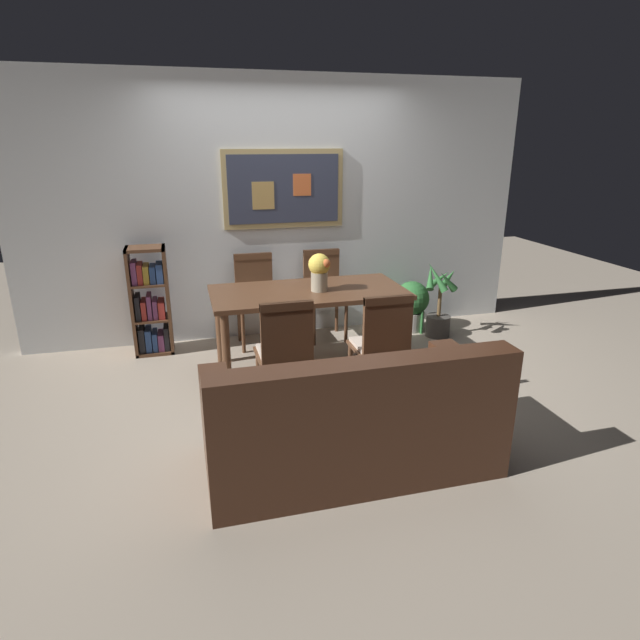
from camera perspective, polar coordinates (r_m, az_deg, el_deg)
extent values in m
plane|color=tan|center=(4.52, -0.39, -7.14)|extent=(12.00, 12.00, 0.00)
cube|color=silver|center=(5.51, -4.27, 11.71)|extent=(5.20, 0.10, 2.60)
cube|color=tan|center=(5.43, -3.92, 13.93)|extent=(1.22, 0.02, 0.77)
cube|color=#33384C|center=(5.42, -3.89, 13.92)|extent=(1.12, 0.01, 0.67)
cube|color=tan|center=(5.38, -6.15, 13.21)|extent=(0.22, 0.00, 0.27)
cube|color=#D86633|center=(5.45, -1.94, 14.38)|extent=(0.18, 0.00, 0.21)
cube|color=brown|center=(4.63, -1.27, 3.02)|extent=(1.69, 0.83, 0.04)
cylinder|color=brown|center=(4.32, -10.08, -3.62)|extent=(0.07, 0.07, 0.70)
cylinder|color=brown|center=(4.68, 8.88, -1.79)|extent=(0.07, 0.07, 0.70)
cylinder|color=brown|center=(4.95, -10.80, -0.75)|extent=(0.07, 0.07, 0.70)
cylinder|color=brown|center=(5.26, 6.01, 0.68)|extent=(0.07, 0.07, 0.70)
cube|color=brown|center=(5.29, -6.81, 1.75)|extent=(0.40, 0.40, 0.03)
cube|color=beige|center=(5.28, -6.82, 2.04)|extent=(0.36, 0.36, 0.03)
cylinder|color=brown|center=(5.54, -5.24, 0.17)|extent=(0.04, 0.04, 0.42)
cylinder|color=brown|center=(5.50, -8.73, -0.13)|extent=(0.04, 0.04, 0.42)
cylinder|color=brown|center=(5.23, -4.59, -0.99)|extent=(0.04, 0.04, 0.42)
cylinder|color=brown|center=(5.18, -8.29, -1.31)|extent=(0.04, 0.04, 0.42)
cube|color=brown|center=(5.40, -7.19, 4.76)|extent=(0.38, 0.04, 0.46)
cube|color=brown|center=(5.35, -7.27, 6.83)|extent=(0.38, 0.05, 0.06)
cube|color=brown|center=(4.17, 6.26, -2.99)|extent=(0.40, 0.40, 0.03)
cube|color=beige|center=(4.16, 6.28, -2.64)|extent=(0.36, 0.36, 0.03)
cylinder|color=brown|center=(4.06, 4.75, -7.05)|extent=(0.04, 0.04, 0.42)
cylinder|color=brown|center=(4.18, 9.18, -6.46)|extent=(0.04, 0.04, 0.42)
cylinder|color=brown|center=(4.35, 3.26, -5.17)|extent=(0.04, 0.04, 0.42)
cylinder|color=brown|center=(4.46, 7.43, -4.67)|extent=(0.04, 0.04, 0.42)
cube|color=brown|center=(3.93, 7.32, -0.65)|extent=(0.38, 0.04, 0.46)
cube|color=brown|center=(3.87, 7.44, 2.14)|extent=(0.38, 0.05, 0.06)
cube|color=brown|center=(5.44, 0.62, 2.38)|extent=(0.40, 0.40, 0.03)
cube|color=beige|center=(5.43, 0.62, 2.66)|extent=(0.36, 0.36, 0.03)
cylinder|color=brown|center=(5.71, 1.80, 0.81)|extent=(0.04, 0.04, 0.42)
cylinder|color=brown|center=(5.63, -1.52, 0.53)|extent=(0.04, 0.04, 0.42)
cylinder|color=brown|center=(5.40, 2.83, -0.27)|extent=(0.04, 0.04, 0.42)
cylinder|color=brown|center=(5.31, -0.66, -0.58)|extent=(0.04, 0.04, 0.42)
cube|color=brown|center=(5.55, 0.13, 5.29)|extent=(0.38, 0.04, 0.46)
cube|color=brown|center=(5.50, 0.14, 7.32)|extent=(0.38, 0.05, 0.06)
cube|color=brown|center=(4.02, -4.01, -3.80)|extent=(0.40, 0.40, 0.03)
cube|color=beige|center=(4.01, -4.02, -3.44)|extent=(0.36, 0.36, 0.03)
cylinder|color=brown|center=(3.93, -5.91, -7.99)|extent=(0.04, 0.04, 0.42)
cylinder|color=brown|center=(3.99, -1.05, -7.46)|extent=(0.04, 0.04, 0.42)
cylinder|color=brown|center=(4.24, -6.65, -5.96)|extent=(0.04, 0.04, 0.42)
cylinder|color=brown|center=(4.29, -2.14, -5.51)|extent=(0.04, 0.04, 0.42)
cube|color=brown|center=(3.76, -3.56, -1.42)|extent=(0.38, 0.04, 0.46)
cube|color=brown|center=(3.70, -3.63, 1.49)|extent=(0.38, 0.05, 0.06)
cube|color=#472819|center=(3.45, 3.13, -12.22)|extent=(1.80, 0.84, 0.40)
cube|color=#472819|center=(2.99, 5.18, -8.36)|extent=(1.80, 0.20, 0.44)
cube|color=#472819|center=(3.17, -11.01, -9.17)|extent=(0.18, 0.80, 0.22)
cube|color=#472819|center=(3.62, 15.58, -5.88)|extent=(0.18, 0.80, 0.22)
cube|color=#334C72|center=(3.03, -3.91, -9.21)|extent=(0.32, 0.16, 0.33)
cube|color=#8C6B4C|center=(3.13, 4.27, -8.21)|extent=(0.32, 0.16, 0.33)
cube|color=brown|center=(5.32, -19.62, 1.82)|extent=(0.03, 0.28, 1.04)
cube|color=brown|center=(5.30, -16.07, 2.12)|extent=(0.03, 0.28, 1.04)
cube|color=brown|center=(5.47, -17.32, -3.12)|extent=(0.36, 0.28, 0.03)
cube|color=brown|center=(5.19, -18.41, 7.33)|extent=(0.36, 0.28, 0.03)
cube|color=brown|center=(5.36, -17.67, 0.19)|extent=(0.30, 0.28, 0.02)
cube|color=brown|center=(5.26, -18.04, 3.78)|extent=(0.30, 0.28, 0.02)
cube|color=black|center=(5.43, -18.63, -1.91)|extent=(0.05, 0.22, 0.24)
cube|color=#2D4C8C|center=(5.43, -17.99, -1.94)|extent=(0.06, 0.22, 0.22)
cube|color=#2D4C8C|center=(5.43, -17.35, -2.07)|extent=(0.04, 0.22, 0.18)
cube|color=#7F3F72|center=(5.43, -16.76, -2.11)|extent=(0.05, 0.22, 0.17)
cube|color=black|center=(5.42, -16.21, -1.72)|extent=(0.04, 0.22, 0.23)
cube|color=black|center=(5.33, -19.04, 1.37)|extent=(0.04, 0.22, 0.23)
cube|color=#B2332D|center=(5.33, -18.45, 1.15)|extent=(0.05, 0.22, 0.18)
cube|color=#7F3F72|center=(5.32, -17.92, 1.46)|extent=(0.04, 0.22, 0.23)
cube|color=#7F3F72|center=(5.32, -17.35, 1.24)|extent=(0.04, 0.22, 0.18)
cube|color=#B2332D|center=(5.32, -16.73, 1.23)|extent=(0.06, 0.22, 0.17)
cube|color=#7F3F72|center=(5.24, -19.42, 4.90)|extent=(0.05, 0.22, 0.21)
cube|color=#B2332D|center=(5.24, -18.84, 4.82)|extent=(0.05, 0.22, 0.19)
cube|color=gold|center=(5.24, -18.24, 4.78)|extent=(0.05, 0.22, 0.17)
cube|color=#2D4C8C|center=(5.24, -17.60, 4.79)|extent=(0.05, 0.22, 0.16)
cube|color=#2D4C8C|center=(5.23, -16.93, 4.95)|extent=(0.06, 0.22, 0.18)
cylinder|color=#B2ADA3|center=(5.88, 9.76, -0.05)|extent=(0.29, 0.29, 0.21)
cylinder|color=#332319|center=(5.85, 9.81, 0.82)|extent=(0.26, 0.26, 0.02)
sphere|color=#2D6B33|center=(5.80, 9.90, 2.31)|extent=(0.37, 0.37, 0.37)
cylinder|color=#2D6B33|center=(5.77, 10.93, -0.43)|extent=(0.03, 0.03, 0.28)
cylinder|color=#2D6B33|center=(6.00, 10.60, 0.70)|extent=(0.03, 0.03, 0.21)
cylinder|color=#4C4742|center=(5.74, 12.60, -0.62)|extent=(0.25, 0.25, 0.22)
cylinder|color=#332319|center=(5.71, 12.67, 0.35)|extent=(0.23, 0.23, 0.02)
cylinder|color=brown|center=(5.66, 12.79, 1.93)|extent=(0.04, 0.04, 0.31)
cone|color=#2D6B33|center=(5.65, 13.73, 4.46)|extent=(0.12, 0.23, 0.24)
cone|color=#2D6B33|center=(5.70, 12.82, 4.39)|extent=(0.24, 0.15, 0.20)
cone|color=#2D6B33|center=(5.59, 11.83, 4.55)|extent=(0.18, 0.26, 0.26)
cone|color=#2D6B33|center=(5.48, 12.52, 4.51)|extent=(0.22, 0.25, 0.31)
cone|color=#2D6B33|center=(5.51, 13.62, 4.11)|extent=(0.25, 0.11, 0.24)
cylinder|color=tan|center=(4.58, -0.08, 4.19)|extent=(0.14, 0.14, 0.17)
sphere|color=#EACC4C|center=(4.54, -0.08, 6.02)|extent=(0.19, 0.19, 0.19)
sphere|color=#D86633|center=(4.59, -0.75, 6.31)|extent=(0.08, 0.08, 0.08)
sphere|color=#D86633|center=(4.49, 0.63, 6.13)|extent=(0.08, 0.08, 0.08)
sphere|color=pink|center=(4.58, 0.73, 6.26)|extent=(0.06, 0.06, 0.06)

